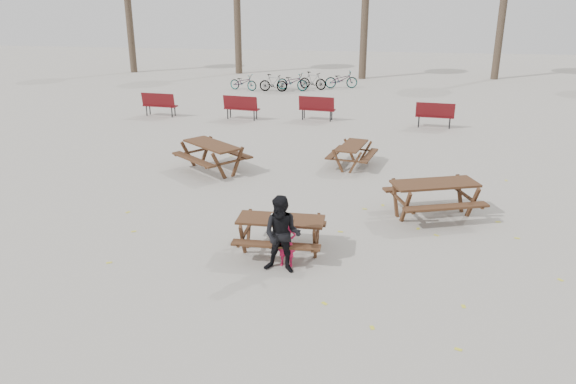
# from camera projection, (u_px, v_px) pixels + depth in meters

# --- Properties ---
(ground) EXTENTS (80.00, 80.00, 0.00)m
(ground) POSITION_uv_depth(u_px,v_px,m) (281.00, 252.00, 11.91)
(ground) COLOR gray
(ground) RESTS_ON ground
(main_picnic_table) EXTENTS (1.80, 1.45, 0.78)m
(main_picnic_table) POSITION_uv_depth(u_px,v_px,m) (281.00, 227.00, 11.71)
(main_picnic_table) COLOR #382414
(main_picnic_table) RESTS_ON ground
(food_tray) EXTENTS (0.18, 0.11, 0.03)m
(food_tray) POSITION_uv_depth(u_px,v_px,m) (289.00, 220.00, 11.53)
(food_tray) COLOR white
(food_tray) RESTS_ON main_picnic_table
(bread_roll) EXTENTS (0.14, 0.06, 0.05)m
(bread_roll) POSITION_uv_depth(u_px,v_px,m) (289.00, 218.00, 11.51)
(bread_roll) COLOR tan
(bread_roll) RESTS_ON food_tray
(soda_bottle) EXTENTS (0.07, 0.07, 0.17)m
(soda_bottle) POSITION_uv_depth(u_px,v_px,m) (272.00, 218.00, 11.50)
(soda_bottle) COLOR silver
(soda_bottle) RESTS_ON main_picnic_table
(child) EXTENTS (0.40, 0.28, 1.05)m
(child) POSITION_uv_depth(u_px,v_px,m) (287.00, 242.00, 11.16)
(child) COLOR #E21C4F
(child) RESTS_ON ground
(adult) EXTENTS (0.81, 0.66, 1.57)m
(adult) POSITION_uv_depth(u_px,v_px,m) (282.00, 235.00, 10.85)
(adult) COLOR black
(adult) RESTS_ON ground
(picnic_table_east) EXTENTS (2.47, 2.23, 0.88)m
(picnic_table_east) POSITION_uv_depth(u_px,v_px,m) (434.00, 200.00, 13.62)
(picnic_table_east) COLOR #382414
(picnic_table_east) RESTS_ON ground
(picnic_table_north) EXTENTS (2.57, 2.52, 0.86)m
(picnic_table_north) POSITION_uv_depth(u_px,v_px,m) (212.00, 157.00, 17.02)
(picnic_table_north) COLOR #382414
(picnic_table_north) RESTS_ON ground
(picnic_table_far) EXTENTS (1.61, 1.86, 0.70)m
(picnic_table_far) POSITION_uv_depth(u_px,v_px,m) (352.00, 156.00, 17.49)
(picnic_table_far) COLOR #382414
(picnic_table_far) RESTS_ON ground
(park_bench_row) EXTENTS (13.19, 1.27, 1.03)m
(park_bench_row) POSITION_uv_depth(u_px,v_px,m) (286.00, 108.00, 23.48)
(park_bench_row) COLOR maroon
(park_bench_row) RESTS_ON ground
(bicycle_row) EXTENTS (7.03, 2.46, 0.95)m
(bicycle_row) POSITION_uv_depth(u_px,v_px,m) (296.00, 81.00, 30.59)
(bicycle_row) COLOR black
(bicycle_row) RESTS_ON ground
(fallen_leaves) EXTENTS (11.00, 11.00, 0.01)m
(fallen_leaves) POSITION_uv_depth(u_px,v_px,m) (317.00, 210.00, 14.16)
(fallen_leaves) COLOR gold
(fallen_leaves) RESTS_ON ground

